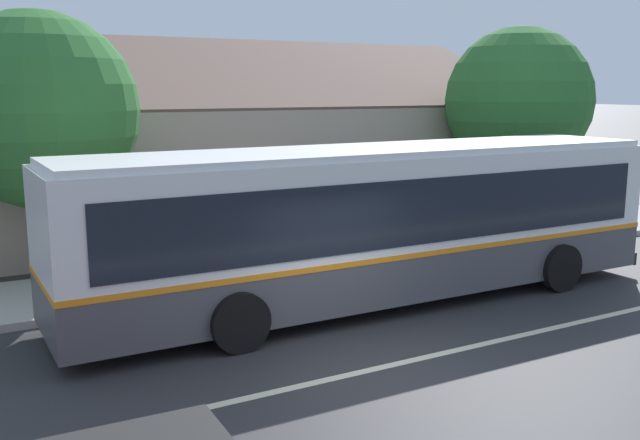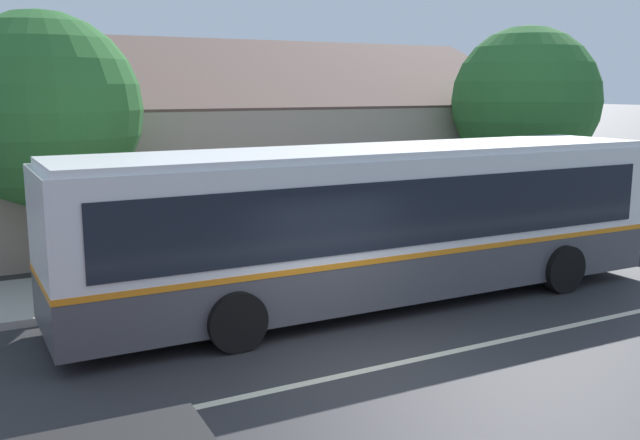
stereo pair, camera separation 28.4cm
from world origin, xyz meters
The scene contains 9 objects.
ground_plane centered at (0.00, 0.00, 0.00)m, with size 300.00×300.00×0.00m, color #2D2D30.
sidewalk_far centered at (0.00, 6.00, 0.07)m, with size 60.00×3.00×0.15m, color #ADAAA3.
lane_divider_stripe centered at (0.00, 0.00, 0.00)m, with size 60.00×0.16×0.01m, color beige.
community_building centered at (1.62, 14.01, 1.94)m, with size 21.22×10.97×6.80m.
transit_bus centered at (1.79, 2.90, 1.65)m, with size 12.44×2.83×3.06m.
bench_down_street centered at (-1.86, 5.86, 0.58)m, with size 1.82×0.51×0.94m.
street_tree_primary centered at (9.63, 7.13, 3.80)m, with size 4.30×4.30×5.96m.
street_tree_secondary centered at (-3.54, 7.58, 3.63)m, with size 4.13×4.13×5.79m.
bus_stop_sign centered at (8.80, 4.99, 1.64)m, with size 0.36×0.07×2.40m.
Camera 2 is at (-5.62, -8.59, 4.19)m, focal length 40.00 mm.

